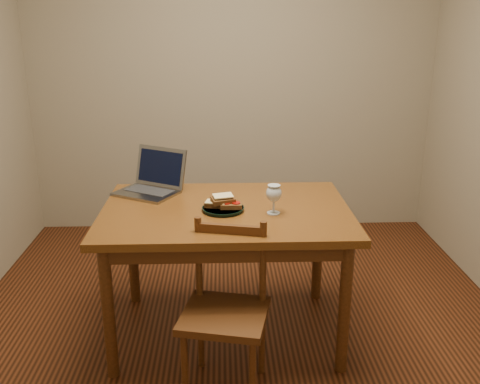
{
  "coord_description": "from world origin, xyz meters",
  "views": [
    {
      "loc": [
        -0.09,
        -2.67,
        1.7
      ],
      "look_at": [
        0.01,
        0.06,
        0.8
      ],
      "focal_mm": 40.0,
      "sensor_mm": 36.0,
      "label": 1
    }
  ],
  "objects_px": {
    "chair": "(225,303)",
    "milk_glass": "(274,199)",
    "laptop": "(153,180)",
    "table": "(226,224)",
    "plate": "(223,209)"
  },
  "relations": [
    {
      "from": "plate",
      "to": "chair",
      "type": "bearing_deg",
      "value": -89.28
    },
    {
      "from": "chair",
      "to": "laptop",
      "type": "xyz_separation_m",
      "value": [
        -0.41,
        0.77,
        0.36
      ]
    },
    {
      "from": "chair",
      "to": "milk_glass",
      "type": "height_order",
      "value": "milk_glass"
    },
    {
      "from": "table",
      "to": "milk_glass",
      "type": "xyz_separation_m",
      "value": [
        0.24,
        -0.08,
        0.16
      ]
    },
    {
      "from": "chair",
      "to": "table",
      "type": "bearing_deg",
      "value": 101.26
    },
    {
      "from": "table",
      "to": "chair",
      "type": "height_order",
      "value": "chair"
    },
    {
      "from": "laptop",
      "to": "plate",
      "type": "bearing_deg",
      "value": -10.85
    },
    {
      "from": "milk_glass",
      "to": "laptop",
      "type": "height_order",
      "value": "laptop"
    },
    {
      "from": "plate",
      "to": "laptop",
      "type": "distance_m",
      "value": 0.53
    },
    {
      "from": "milk_glass",
      "to": "laptop",
      "type": "xyz_separation_m",
      "value": [
        -0.66,
        0.4,
        -0.01
      ]
    },
    {
      "from": "chair",
      "to": "milk_glass",
      "type": "distance_m",
      "value": 0.59
    },
    {
      "from": "laptop",
      "to": "table",
      "type": "bearing_deg",
      "value": -7.09
    },
    {
      "from": "table",
      "to": "chair",
      "type": "distance_m",
      "value": 0.51
    },
    {
      "from": "table",
      "to": "plate",
      "type": "distance_m",
      "value": 0.1
    },
    {
      "from": "table",
      "to": "laptop",
      "type": "bearing_deg",
      "value": 143.04
    }
  ]
}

